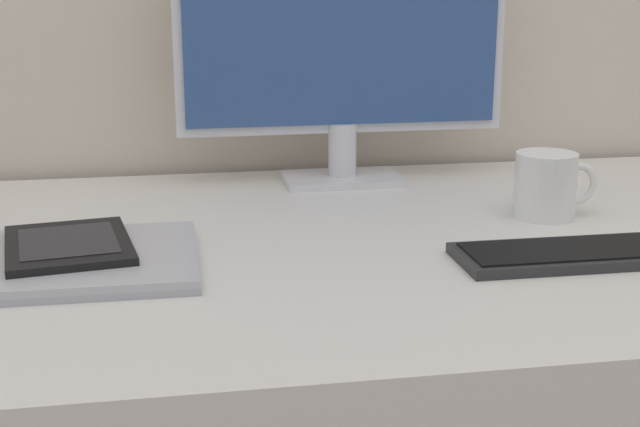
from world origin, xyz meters
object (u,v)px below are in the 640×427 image
object	(u,v)px
keyboard	(578,254)
laptop	(53,262)
coffee_mug	(547,185)
ereader	(68,245)
monitor	(343,24)

from	to	relation	value
keyboard	laptop	xyz separation A→B (m)	(-0.59, 0.07, 0.00)
keyboard	coffee_mug	bearing A→B (deg)	77.75
keyboard	ereader	size ratio (longest dim) A/B	1.45
keyboard	ereader	distance (m)	0.59
laptop	monitor	bearing A→B (deg)	41.74
coffee_mug	monitor	bearing A→B (deg)	132.99
ereader	coffee_mug	xyz separation A→B (m)	(0.62, 0.09, 0.02)
monitor	laptop	bearing A→B (deg)	-138.26
ereader	coffee_mug	world-z (taller)	coffee_mug
keyboard	coffee_mug	size ratio (longest dim) A/B	2.44
monitor	laptop	size ratio (longest dim) A/B	1.59
keyboard	monitor	bearing A→B (deg)	114.00
monitor	keyboard	world-z (taller)	monitor
coffee_mug	keyboard	bearing A→B (deg)	-102.25
keyboard	laptop	distance (m)	0.60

